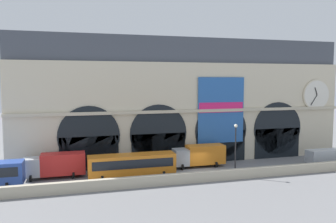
{
  "coord_description": "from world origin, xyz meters",
  "views": [
    {
      "loc": [
        -16.72,
        -42.37,
        12.41
      ],
      "look_at": [
        -3.51,
        5.0,
        7.94
      ],
      "focal_mm": 36.24,
      "sensor_mm": 36.0,
      "label": 1
    }
  ],
  "objects_px": {
    "box_truck_west": "(56,165)",
    "bus_midwest": "(132,165)",
    "van_east": "(324,156)",
    "street_lamp_quayside": "(236,143)",
    "box_truck_center": "(199,155)"
  },
  "relations": [
    {
      "from": "box_truck_west",
      "to": "bus_midwest",
      "type": "distance_m",
      "value": 9.83
    },
    {
      "from": "van_east",
      "to": "street_lamp_quayside",
      "type": "xyz_separation_m",
      "value": [
        -15.82,
        -2.57,
        3.17
      ]
    },
    {
      "from": "bus_midwest",
      "to": "van_east",
      "type": "relative_size",
      "value": 2.12
    },
    {
      "from": "box_truck_center",
      "to": "van_east",
      "type": "bearing_deg",
      "value": -11.38
    },
    {
      "from": "box_truck_west",
      "to": "box_truck_center",
      "type": "distance_m",
      "value": 19.74
    },
    {
      "from": "box_truck_center",
      "to": "street_lamp_quayside",
      "type": "distance_m",
      "value": 7.27
    },
    {
      "from": "box_truck_center",
      "to": "street_lamp_quayside",
      "type": "bearing_deg",
      "value": -68.09
    },
    {
      "from": "box_truck_west",
      "to": "van_east",
      "type": "xyz_separation_m",
      "value": [
        38.08,
        -3.42,
        -0.45
      ]
    },
    {
      "from": "bus_midwest",
      "to": "street_lamp_quayside",
      "type": "distance_m",
      "value": 13.5
    },
    {
      "from": "bus_midwest",
      "to": "street_lamp_quayside",
      "type": "bearing_deg",
      "value": -12.86
    },
    {
      "from": "box_truck_center",
      "to": "street_lamp_quayside",
      "type": "relative_size",
      "value": 1.09
    },
    {
      "from": "bus_midwest",
      "to": "box_truck_center",
      "type": "relative_size",
      "value": 1.47
    },
    {
      "from": "box_truck_west",
      "to": "street_lamp_quayside",
      "type": "height_order",
      "value": "street_lamp_quayside"
    },
    {
      "from": "box_truck_center",
      "to": "box_truck_west",
      "type": "bearing_deg",
      "value": -179.22
    },
    {
      "from": "street_lamp_quayside",
      "to": "bus_midwest",
      "type": "bearing_deg",
      "value": 167.14
    }
  ]
}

